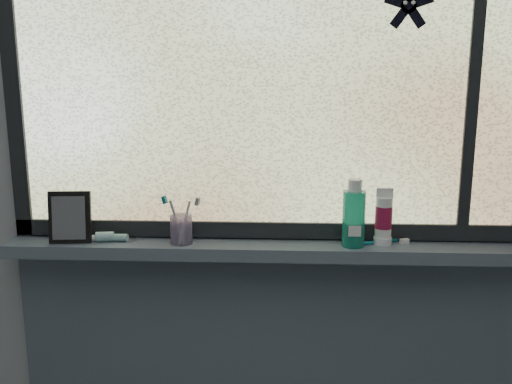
{
  "coord_description": "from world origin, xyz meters",
  "views": [
    {
      "loc": [
        0.05,
        -0.45,
        1.55
      ],
      "look_at": [
        -0.02,
        1.05,
        1.22
      ],
      "focal_mm": 40.0,
      "sensor_mm": 36.0,
      "label": 1
    }
  ],
  "objects_px": {
    "toothbrush_cup": "(181,229)",
    "mouthwash_bottle": "(354,213)",
    "vanity_mirror": "(70,217)",
    "cream_tube": "(384,215)"
  },
  "relations": [
    {
      "from": "vanity_mirror",
      "to": "mouthwash_bottle",
      "type": "relative_size",
      "value": 0.94
    },
    {
      "from": "toothbrush_cup",
      "to": "mouthwash_bottle",
      "type": "distance_m",
      "value": 0.53
    },
    {
      "from": "vanity_mirror",
      "to": "cream_tube",
      "type": "xyz_separation_m",
      "value": [
        0.96,
        0.03,
        0.01
      ]
    },
    {
      "from": "toothbrush_cup",
      "to": "mouthwash_bottle",
      "type": "bearing_deg",
      "value": -0.12
    },
    {
      "from": "vanity_mirror",
      "to": "mouthwash_bottle",
      "type": "xyz_separation_m",
      "value": [
        0.86,
        0.0,
        0.02
      ]
    },
    {
      "from": "toothbrush_cup",
      "to": "cream_tube",
      "type": "xyz_separation_m",
      "value": [
        0.61,
        0.02,
        0.05
      ]
    },
    {
      "from": "toothbrush_cup",
      "to": "cream_tube",
      "type": "relative_size",
      "value": 0.71
    },
    {
      "from": "vanity_mirror",
      "to": "cream_tube",
      "type": "relative_size",
      "value": 1.28
    },
    {
      "from": "toothbrush_cup",
      "to": "cream_tube",
      "type": "height_order",
      "value": "cream_tube"
    },
    {
      "from": "cream_tube",
      "to": "vanity_mirror",
      "type": "bearing_deg",
      "value": -178.5
    }
  ]
}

